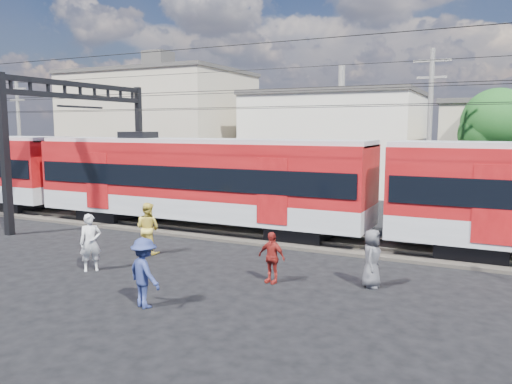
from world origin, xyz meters
TOP-DOWN VIEW (x-y plane):
  - ground at (0.00, 0.00)m, footprint 120.00×120.00m
  - track_bed at (0.00, 8.00)m, footprint 70.00×3.40m
  - rail_near at (0.00, 7.25)m, footprint 70.00×0.12m
  - rail_far at (0.00, 8.75)m, footprint 70.00×0.12m
  - commuter_train at (-3.02, 8.00)m, footprint 50.30×3.08m
  - catenary at (-8.65, 8.00)m, footprint 70.00×9.30m
  - building_west at (-17.00, 24.00)m, footprint 14.28×10.20m
  - building_midwest at (-2.00, 27.00)m, footprint 12.24×12.24m
  - utility_pole_mid at (6.00, 15.00)m, footprint 1.80×0.24m
  - utility_pole_west at (-22.00, 14.00)m, footprint 1.80×0.24m
  - tree_near at (9.19, 18.09)m, footprint 3.82×3.64m
  - pedestrian_a at (-2.75, 0.87)m, footprint 0.80×0.81m
  - pedestrian_b at (-2.48, 3.51)m, footprint 0.96×0.76m
  - pedestrian_c at (0.96, -1.05)m, footprint 1.36×1.07m
  - pedestrian_d at (3.10, 2.28)m, footprint 0.97×0.54m
  - pedestrian_e at (5.93, 3.18)m, footprint 0.58×0.86m

SIDE VIEW (x-z plane):
  - ground at x=0.00m, z-range 0.00..0.00m
  - track_bed at x=0.00m, z-range 0.00..0.12m
  - rail_near at x=0.00m, z-range 0.12..0.24m
  - rail_far at x=0.00m, z-range 0.12..0.24m
  - pedestrian_d at x=3.10m, z-range 0.00..1.57m
  - pedestrian_e at x=5.93m, z-range 0.00..1.73m
  - pedestrian_c at x=0.96m, z-range 0.00..1.85m
  - pedestrian_a at x=-2.75m, z-range 0.00..1.89m
  - pedestrian_b at x=-2.48m, z-range 0.00..1.92m
  - commuter_train at x=-3.02m, z-range 0.31..4.49m
  - building_midwest at x=-2.00m, z-range 0.01..7.31m
  - utility_pole_west at x=-22.00m, z-range 0.28..8.28m
  - utility_pole_mid at x=6.00m, z-range 0.28..8.78m
  - building_west at x=-17.00m, z-range 0.01..9.31m
  - tree_near at x=9.19m, z-range 1.30..8.02m
  - catenary at x=-8.65m, z-range 1.38..8.89m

